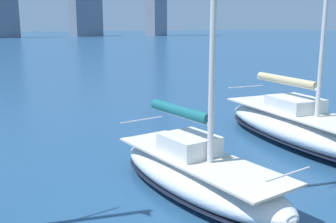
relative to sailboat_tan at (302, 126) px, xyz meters
name	(u,v)px	position (x,y,z in m)	size (l,w,h in m)	color
sailboat_tan	(302,126)	(0.00, 0.00, 0.00)	(3.80, 9.42, 10.95)	silver
sailboat_teal	(197,170)	(6.40, 1.85, -0.01)	(2.77, 6.87, 12.72)	silver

